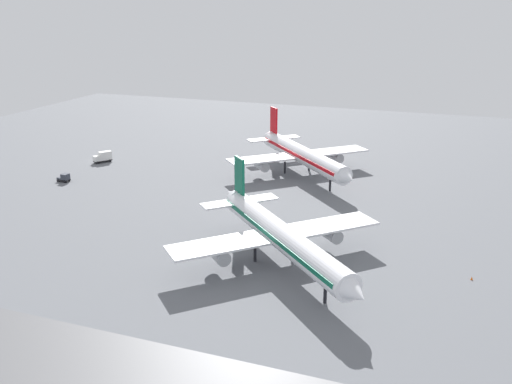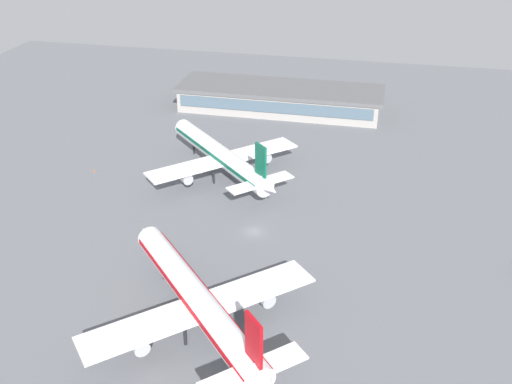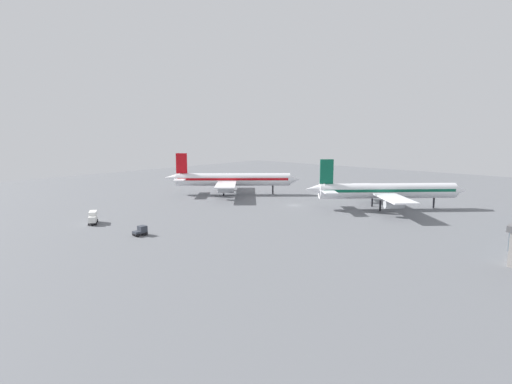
{
  "view_description": "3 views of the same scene",
  "coord_description": "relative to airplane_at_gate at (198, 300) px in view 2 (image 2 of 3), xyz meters",
  "views": [
    {
      "loc": [
        43.82,
        -118.83,
        47.0
      ],
      "look_at": [
        -1.63,
        5.98,
        2.6
      ],
      "focal_mm": 39.8,
      "sensor_mm": 36.0,
      "label": 1
    },
    {
      "loc": [
        -24.89,
        108.86,
        70.82
      ],
      "look_at": [
        1.61,
        -9.07,
        5.18
      ],
      "focal_mm": 41.15,
      "sensor_mm": 36.0,
      "label": 2
    },
    {
      "loc": [
        -111.23,
        -82.51,
        25.6
      ],
      "look_at": [
        -19.59,
        -0.13,
        6.79
      ],
      "focal_mm": 28.99,
      "sensor_mm": 36.0,
      "label": 3
    }
  ],
  "objects": [
    {
      "name": "ground",
      "position": [
        -2.61,
        -32.74,
        -5.91
      ],
      "size": [
        288.0,
        288.0,
        0.0
      ],
      "primitive_type": "plane",
      "color": "slate"
    },
    {
      "name": "terminal_building",
      "position": [
        6.19,
        -110.67,
        -1.81
      ],
      "size": [
        68.98,
        21.29,
        8.05
      ],
      "color": "#9E9993",
      "rests_on": "ground"
    },
    {
      "name": "airplane_at_gate",
      "position": [
        0.0,
        0.0,
        0.0
      ],
      "size": [
        40.93,
        42.99,
        16.27
      ],
      "rotation": [
        0.0,
        0.0,
        5.46
      ],
      "color": "white",
      "rests_on": "ground"
    },
    {
      "name": "airplane_taxiing",
      "position": [
        12.16,
        -58.31,
        -0.05
      ],
      "size": [
        41.53,
        41.75,
        16.13
      ],
      "rotation": [
        0.0,
        0.0,
        5.49
      ],
      "color": "white",
      "rests_on": "ground"
    },
    {
      "name": "safety_cone_near_gate",
      "position": [
        46.29,
        -52.76,
        -5.61
      ],
      "size": [
        0.44,
        0.44,
        0.6
      ],
      "primitive_type": "cone",
      "color": "#EA590C",
      "rests_on": "ground"
    }
  ]
}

